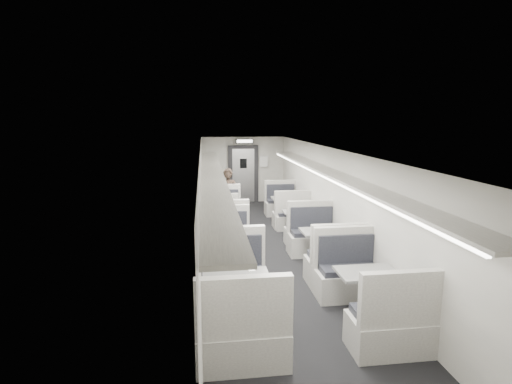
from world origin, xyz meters
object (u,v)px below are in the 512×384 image
object	(u,v)px
vestibule_door	(243,174)
exit_sign	(245,141)
booth_right_a	(286,209)
booth_right_d	(367,295)
booth_left_d	(237,302)
booth_left_c	(228,255)
booth_right_b	(298,223)
booth_right_c	(323,248)
booth_left_a	(219,211)
passenger	(228,197)
booth_left_b	(222,223)

from	to	relation	value
vestibule_door	exit_sign	world-z (taller)	exit_sign
booth_right_a	booth_right_d	bearing A→B (deg)	-90.00
booth_left_d	vestibule_door	world-z (taller)	vestibule_door
booth_left_c	exit_sign	bearing A→B (deg)	81.04
booth_right_b	booth_right_c	distance (m)	2.22
booth_left_a	passenger	size ratio (longest dim) A/B	1.19
booth_right_b	booth_right_c	xyz separation A→B (m)	(0.00, -2.22, 0.05)
booth_left_b	booth_left_c	xyz separation A→B (m)	(0.00, -2.37, -0.02)
booth_right_a	booth_right_b	distance (m)	1.61
booth_left_a	booth_right_a	distance (m)	2.00
booth_right_a	passenger	distance (m)	1.82
booth_left_c	vestibule_door	distance (m)	6.93
booth_right_b	exit_sign	distance (m)	4.53
booth_right_a	exit_sign	distance (m)	3.21
booth_right_b	booth_left_a	bearing A→B (deg)	140.11
booth_left_a	passenger	world-z (taller)	passenger
booth_right_b	booth_right_c	bearing A→B (deg)	-90.00
booth_left_d	booth_left_a	bearing A→B (deg)	90.00
booth_right_c	passenger	world-z (taller)	passenger
booth_left_b	booth_right_d	distance (m)	4.93
booth_left_d	passenger	world-z (taller)	passenger
booth_left_a	booth_right_b	distance (m)	2.61
booth_left_d	exit_sign	size ratio (longest dim) A/B	3.81
booth_right_d	booth_right_a	bearing A→B (deg)	90.00
booth_right_b	exit_sign	xyz separation A→B (m)	(-1.00, 3.98, 1.93)
passenger	vestibule_door	xyz separation A→B (m)	(0.75, 3.06, 0.21)
booth_left_d	booth_right_a	world-z (taller)	booth_left_d
booth_left_c	booth_left_d	bearing A→B (deg)	-90.00
booth_left_b	booth_right_a	distance (m)	2.56
booth_left_d	booth_right_c	xyz separation A→B (m)	(2.00, 2.26, -0.02)
booth_right_d	passenger	bearing A→B (deg)	106.48
booth_right_d	vestibule_door	world-z (taller)	vestibule_door
booth_left_b	booth_right_a	xyz separation A→B (m)	(2.00, 1.60, -0.05)
booth_left_b	booth_right_a	size ratio (longest dim) A/B	1.13
booth_left_c	booth_right_c	distance (m)	2.01
vestibule_door	booth_left_d	bearing A→B (deg)	-96.38
passenger	booth_right_b	bearing A→B (deg)	-19.54
booth_left_b	booth_left_d	world-z (taller)	booth_left_d
booth_right_b	vestibule_door	bearing A→B (deg)	102.62
booth_right_b	booth_right_d	xyz separation A→B (m)	(0.00, -4.49, 0.06)
booth_right_c	vestibule_door	world-z (taller)	vestibule_door
booth_right_c	vestibule_door	distance (m)	6.79
booth_left_a	booth_right_a	bearing A→B (deg)	-1.87
booth_left_b	passenger	size ratio (longest dim) A/B	1.41
booth_left_d	booth_right_a	size ratio (longest dim) A/B	1.15
exit_sign	vestibule_door	bearing A→B (deg)	90.00
booth_right_c	exit_sign	size ratio (longest dim) A/B	3.63
booth_left_b	vestibule_door	world-z (taller)	vestibule_door
passenger	exit_sign	distance (m)	3.05
booth_right_b	passenger	world-z (taller)	passenger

